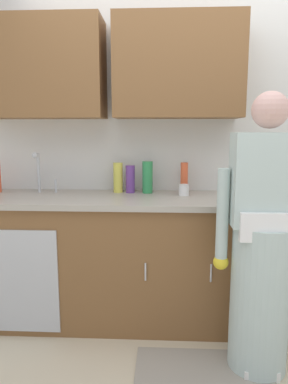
# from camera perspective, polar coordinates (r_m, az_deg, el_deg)

# --- Properties ---
(ground_plane) EXTENTS (9.00, 9.00, 0.00)m
(ground_plane) POSITION_cam_1_polar(r_m,az_deg,el_deg) (2.33, 7.07, -27.65)
(ground_plane) COLOR beige
(kitchen_wall_with_uppers) EXTENTS (4.80, 0.44, 2.70)m
(kitchen_wall_with_uppers) POSITION_cam_1_polar(r_m,az_deg,el_deg) (2.84, 3.44, 10.98)
(kitchen_wall_with_uppers) COLOR silver
(kitchen_wall_with_uppers) RESTS_ON ground
(counter_cabinet) EXTENTS (1.90, 0.62, 0.90)m
(counter_cabinet) POSITION_cam_1_polar(r_m,az_deg,el_deg) (2.75, -5.58, -10.81)
(counter_cabinet) COLOR brown
(counter_cabinet) RESTS_ON ground
(countertop) EXTENTS (1.96, 0.66, 0.04)m
(countertop) POSITION_cam_1_polar(r_m,az_deg,el_deg) (2.62, -5.67, -1.13)
(countertop) COLOR #A8A093
(countertop) RESTS_ON counter_cabinet
(sink) EXTENTS (0.50, 0.36, 0.35)m
(sink) POSITION_cam_1_polar(r_m,az_deg,el_deg) (2.75, -16.39, -0.84)
(sink) COLOR #B7BABF
(sink) RESTS_ON counter_cabinet
(person_at_sink) EXTENTS (0.55, 0.34, 1.62)m
(person_at_sink) POSITION_cam_1_polar(r_m,az_deg,el_deg) (2.21, 18.18, -9.77)
(person_at_sink) COLOR white
(person_at_sink) RESTS_ON ground
(floor_mat) EXTENTS (0.80, 0.50, 0.01)m
(floor_mat) POSITION_cam_1_polar(r_m,az_deg,el_deg) (2.37, 9.40, -26.72)
(floor_mat) COLOR gray
(floor_mat) RESTS_ON ground
(bottle_cleaner_spray) EXTENTS (0.06, 0.06, 0.23)m
(bottle_cleaner_spray) POSITION_cam_1_polar(r_m,az_deg,el_deg) (2.77, 6.38, 2.28)
(bottle_cleaner_spray) COLOR #E05933
(bottle_cleaner_spray) RESTS_ON countertop
(bottle_dish_liquid) EXTENTS (0.08, 0.08, 0.24)m
(bottle_dish_liquid) POSITION_cam_1_polar(r_m,az_deg,el_deg) (2.74, 0.56, 2.35)
(bottle_dish_liquid) COLOR #2D8C4C
(bottle_dish_liquid) RESTS_ON countertop
(bottle_soap) EXTENTS (0.07, 0.07, 0.23)m
(bottle_soap) POSITION_cam_1_polar(r_m,az_deg,el_deg) (2.78, -4.13, 2.29)
(bottle_soap) COLOR #D8D14C
(bottle_soap) RESTS_ON countertop
(bottle_water_short) EXTENTS (0.07, 0.07, 0.21)m
(bottle_water_short) POSITION_cam_1_polar(r_m,az_deg,el_deg) (2.75, -2.19, 2.06)
(bottle_water_short) COLOR #66388C
(bottle_water_short) RESTS_ON countertop
(cup_by_sink) EXTENTS (0.08, 0.08, 0.08)m
(cup_by_sink) POSITION_cam_1_polar(r_m,az_deg,el_deg) (2.66, 6.36, 0.34)
(cup_by_sink) COLOR white
(cup_by_sink) RESTS_ON countertop
(knife_on_counter) EXTENTS (0.24, 0.05, 0.01)m
(knife_on_counter) POSITION_cam_1_polar(r_m,az_deg,el_deg) (2.47, 14.14, -1.51)
(knife_on_counter) COLOR silver
(knife_on_counter) RESTS_ON countertop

